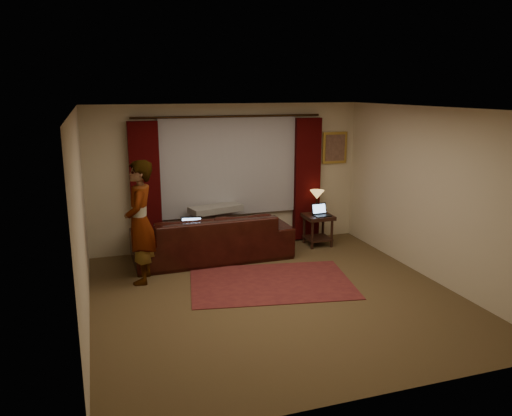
{
  "coord_description": "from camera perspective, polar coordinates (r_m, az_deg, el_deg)",
  "views": [
    {
      "loc": [
        -2.3,
        -6.14,
        2.85
      ],
      "look_at": [
        0.1,
        1.2,
        1.0
      ],
      "focal_mm": 35.0,
      "sensor_mm": 36.0,
      "label": 1
    }
  ],
  "objects": [
    {
      "name": "end_table",
      "position": [
        9.35,
        7.08,
        -2.51
      ],
      "size": [
        0.51,
        0.51,
        0.58
      ],
      "primitive_type": "cube",
      "rotation": [
        0.0,
        0.0,
        -0.02
      ],
      "color": "black",
      "rests_on": "floor"
    },
    {
      "name": "person",
      "position": [
        7.58,
        -13.1,
        -1.6
      ],
      "size": [
        0.64,
        0.64,
        1.85
      ],
      "primitive_type": "imported",
      "rotation": [
        0.0,
        0.0,
        -1.77
      ],
      "color": "gray",
      "rests_on": "floor"
    },
    {
      "name": "throw_blanket",
      "position": [
        8.73,
        -4.67,
        1.72
      ],
      "size": [
        0.99,
        0.59,
        0.11
      ],
      "primitive_type": "cube",
      "rotation": [
        0.0,
        0.0,
        0.25
      ],
      "color": "gray",
      "rests_on": "sofa"
    },
    {
      "name": "floor",
      "position": [
        7.15,
        2.26,
        -10.07
      ],
      "size": [
        5.0,
        5.0,
        0.01
      ],
      "primitive_type": "cube",
      "color": "brown",
      "rests_on": "ground"
    },
    {
      "name": "curtain_rod",
      "position": [
        8.84,
        -3.06,
        10.41
      ],
      "size": [
        0.04,
        0.04,
        3.4
      ],
      "primitive_type": "cylinder",
      "color": "black",
      "rests_on": "wall_back"
    },
    {
      "name": "ceiling",
      "position": [
        6.56,
        2.47,
        11.28
      ],
      "size": [
        5.0,
        5.0,
        0.02
      ],
      "primitive_type": "cube",
      "color": "silver",
      "rests_on": "ground"
    },
    {
      "name": "picture_frame",
      "position": [
        9.73,
        8.97,
        6.82
      ],
      "size": [
        0.5,
        0.04,
        0.6
      ],
      "primitive_type": "cube",
      "color": "#B9953D",
      "rests_on": "wall_back"
    },
    {
      "name": "drape_left",
      "position": [
        8.73,
        -12.52,
        2.12
      ],
      "size": [
        0.5,
        0.14,
        2.3
      ],
      "primitive_type": "cube",
      "color": "#340405",
      "rests_on": "floor"
    },
    {
      "name": "area_rug",
      "position": [
        7.6,
        1.73,
        -8.51
      ],
      "size": [
        2.64,
        1.99,
        0.01
      ],
      "primitive_type": "cube",
      "rotation": [
        0.0,
        0.0,
        -0.18
      ],
      "color": "maroon",
      "rests_on": "floor"
    },
    {
      "name": "wall_left",
      "position": [
        6.33,
        -19.36,
        -1.47
      ],
      "size": [
        0.02,
        5.0,
        2.6
      ],
      "primitive_type": "cube",
      "color": "beige",
      "rests_on": "ground"
    },
    {
      "name": "tiffany_lamp",
      "position": [
        9.39,
        6.96,
        0.74
      ],
      "size": [
        0.34,
        0.34,
        0.43
      ],
      "primitive_type": null,
      "rotation": [
        0.0,
        0.0,
        0.32
      ],
      "color": "#978048",
      "rests_on": "end_table"
    },
    {
      "name": "wall_right",
      "position": [
        7.94,
        19.53,
        1.44
      ],
      "size": [
        0.02,
        5.0,
        2.6
      ],
      "primitive_type": "cube",
      "color": "beige",
      "rests_on": "ground"
    },
    {
      "name": "clothing_pile",
      "position": [
        8.57,
        0.9,
        -1.49
      ],
      "size": [
        0.47,
        0.36,
        0.2
      ],
      "primitive_type": "ellipsoid",
      "rotation": [
        0.0,
        0.0,
        0.0
      ],
      "color": "#704152",
      "rests_on": "sofa"
    },
    {
      "name": "wall_back",
      "position": [
        9.07,
        -3.16,
        3.62
      ],
      "size": [
        5.0,
        0.02,
        2.6
      ],
      "primitive_type": "cube",
      "color": "beige",
      "rests_on": "ground"
    },
    {
      "name": "wall_front",
      "position": [
        4.57,
        13.41,
        -6.73
      ],
      "size": [
        5.0,
        0.02,
        2.6
      ],
      "primitive_type": "cube",
      "color": "beige",
      "rests_on": "ground"
    },
    {
      "name": "laptop_table",
      "position": [
        9.18,
        7.55,
        -0.25
      ],
      "size": [
        0.33,
        0.35,
        0.22
      ],
      "primitive_type": null,
      "rotation": [
        0.0,
        0.0,
        0.09
      ],
      "color": "black",
      "rests_on": "end_table"
    },
    {
      "name": "drape_right",
      "position": [
        9.48,
        5.83,
        3.27
      ],
      "size": [
        0.5,
        0.14,
        2.3
      ],
      "primitive_type": "cube",
      "color": "#340405",
      "rests_on": "floor"
    },
    {
      "name": "laptop_sofa",
      "position": [
        8.18,
        -7.4,
        -2.14
      ],
      "size": [
        0.42,
        0.45,
        0.25
      ],
      "primitive_type": null,
      "rotation": [
        0.0,
        0.0,
        -0.21
      ],
      "color": "black",
      "rests_on": "sofa"
    },
    {
      "name": "sheer_curtain",
      "position": [
        8.98,
        -3.07,
        4.81
      ],
      "size": [
        2.5,
        0.05,
        1.8
      ],
      "primitive_type": "cube",
      "color": "#9E9EA6",
      "rests_on": "wall_back"
    },
    {
      "name": "sofa",
      "position": [
        8.53,
        -5.07,
        -2.31
      ],
      "size": [
        2.68,
        1.2,
        1.07
      ],
      "primitive_type": "imported",
      "rotation": [
        0.0,
        0.0,
        3.16
      ],
      "color": "black",
      "rests_on": "floor"
    }
  ]
}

